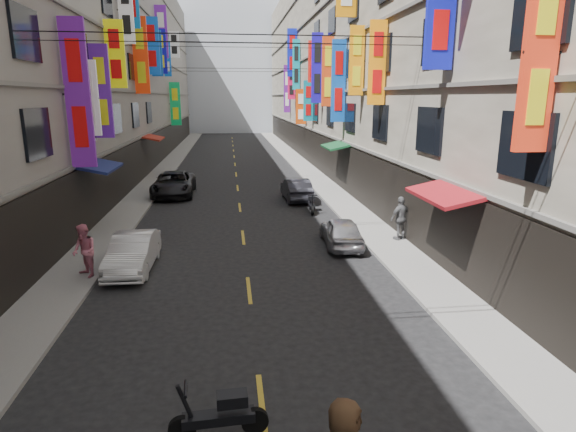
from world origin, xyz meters
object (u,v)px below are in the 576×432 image
object	(u,v)px
scooter_far_right	(312,204)
car_left_far	(174,184)
car_left_mid	(133,252)
pedestrian_lfar	(84,251)
car_right_far	(296,189)
pedestrian_rfar	(401,218)
car_right_mid	(341,232)
scooter_crossing	(220,415)

from	to	relation	value
scooter_far_right	car_left_far	xyz separation A→B (m)	(-7.80, 5.54, 0.29)
car_left_mid	pedestrian_lfar	bearing A→B (deg)	-149.38
car_left_mid	car_left_far	size ratio (longest dim) A/B	0.74
car_left_far	car_right_far	distance (m)	7.77
car_left_mid	car_right_far	size ratio (longest dim) A/B	0.98
pedestrian_rfar	car_right_mid	bearing A→B (deg)	-17.98
scooter_far_right	car_left_far	world-z (taller)	car_left_far
scooter_crossing	car_right_mid	xyz separation A→B (m)	(4.80, 11.08, 0.17)
scooter_far_right	pedestrian_rfar	xyz separation A→B (m)	(2.80, -5.87, 0.61)
scooter_far_right	car_right_mid	size ratio (longest dim) A/B	0.50
scooter_crossing	scooter_far_right	xyz separation A→B (m)	(4.59, 17.16, 0.00)
car_right_far	pedestrian_rfar	world-z (taller)	pedestrian_rfar
pedestrian_lfar	car_left_far	bearing A→B (deg)	134.84
scooter_far_right	car_left_far	size ratio (longest dim) A/B	0.34
scooter_crossing	pedestrian_lfar	bearing A→B (deg)	25.48
car_right_far	car_left_mid	bearing A→B (deg)	54.54
scooter_far_right	pedestrian_rfar	world-z (taller)	pedestrian_rfar
scooter_far_right	car_left_mid	bearing A→B (deg)	50.95
pedestrian_lfar	car_right_far	bearing A→B (deg)	104.11
car_right_mid	car_right_far	world-z (taller)	car_right_far
car_left_far	car_right_mid	distance (m)	14.12
pedestrian_rfar	car_left_far	bearing A→B (deg)	-69.85
scooter_crossing	pedestrian_rfar	world-z (taller)	pedestrian_rfar
car_left_far	car_right_far	bearing A→B (deg)	-17.50
car_right_mid	car_right_far	size ratio (longest dim) A/B	0.89
car_left_mid	pedestrian_lfar	world-z (taller)	pedestrian_lfar
scooter_far_right	pedestrian_lfar	bearing A→B (deg)	48.92
pedestrian_rfar	car_right_far	bearing A→B (deg)	-93.39
scooter_far_right	car_left_mid	size ratio (longest dim) A/B	0.46
scooter_far_right	car_left_mid	distance (m)	11.16
car_right_far	scooter_crossing	bearing A→B (deg)	76.37
car_left_mid	car_left_far	xyz separation A→B (m)	(0.00, 13.53, 0.09)
scooter_far_right	car_right_far	distance (m)	3.24
car_right_mid	car_right_far	bearing A→B (deg)	-83.53
scooter_crossing	car_left_far	world-z (taller)	car_left_far
scooter_crossing	car_left_far	bearing A→B (deg)	4.74
pedestrian_lfar	pedestrian_rfar	xyz separation A→B (m)	(12.00, 2.91, 0.03)
car_right_mid	pedestrian_lfar	xyz separation A→B (m)	(-9.40, -2.69, 0.41)
car_right_mid	pedestrian_rfar	world-z (taller)	pedestrian_rfar
car_right_far	pedestrian_rfar	bearing A→B (deg)	107.40
scooter_crossing	car_left_far	distance (m)	22.93
car_left_far	car_right_mid	xyz separation A→B (m)	(8.00, -11.63, -0.12)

